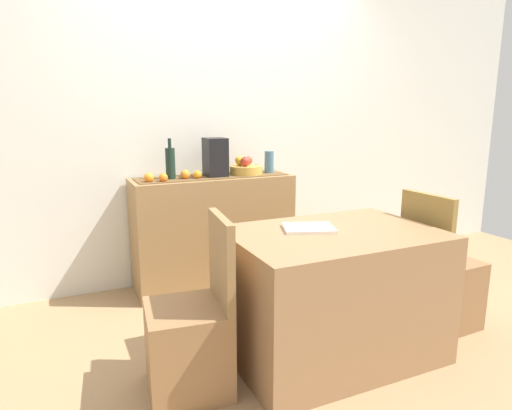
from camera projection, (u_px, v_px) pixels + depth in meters
The scene contains 19 objects.
ground_plane at pixel (289, 329), 2.94m from camera, with size 6.40×6.40×0.02m, color #A38058.
room_wall_rear at pixel (223, 116), 3.71m from camera, with size 6.40×0.06×2.70m, color silver.
sideboard_console at pixel (214, 232), 3.59m from camera, with size 1.26×0.42×0.89m, color olive.
table_runner at pixel (213, 176), 3.49m from camera, with size 1.18×0.32×0.01m, color brown.
fruit_bowl at pixel (246, 170), 3.60m from camera, with size 0.26×0.26×0.07m, color gold.
apple_front at pixel (245, 161), 3.55m from camera, with size 0.08×0.08×0.08m, color #AB3124.
apple_rear at pixel (240, 161), 3.61m from camera, with size 0.08×0.08×0.08m, color gold.
apple_left at pixel (248, 160), 3.67m from camera, with size 0.07×0.07×0.07m, color #B13C29.
wine_bottle at pixel (170, 163), 3.33m from camera, with size 0.07×0.07×0.31m.
coffee_maker at pixel (215, 157), 3.47m from camera, with size 0.16×0.18×0.30m, color black.
ceramic_vase at pixel (269, 162), 3.67m from camera, with size 0.08×0.08×0.18m, color #45708B.
orange_loose_near_bowl at pixel (163, 178), 3.23m from camera, with size 0.06×0.06×0.06m, color orange.
orange_loose_far at pixel (149, 178), 3.21m from camera, with size 0.07×0.07×0.07m, color orange.
orange_loose_end at pixel (185, 175), 3.36m from camera, with size 0.07×0.07×0.07m, color orange.
orange_loose_mid at pixel (197, 175), 3.38m from camera, with size 0.07×0.07×0.07m, color orange.
dining_table at pixel (332, 293), 2.57m from camera, with size 1.16×0.80×0.74m, color #976E49.
open_book at pixel (308, 228), 2.53m from camera, with size 0.28×0.21×0.02m, color white.
chair_near_window at pixel (191, 341), 2.25m from camera, with size 0.44×0.44×0.90m.
chair_by_corner at pixel (439, 287), 2.93m from camera, with size 0.42×0.42×0.90m.
Camera 1 is at (-1.32, -2.37, 1.40)m, focal length 31.39 mm.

